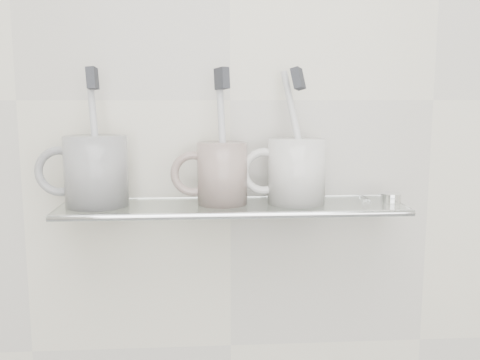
{
  "coord_description": "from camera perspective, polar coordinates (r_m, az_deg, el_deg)",
  "views": [
    {
      "loc": [
        -0.04,
        0.27,
        1.26
      ],
      "look_at": [
        0.01,
        1.04,
        1.14
      ],
      "focal_mm": 40.0,
      "sensor_mm": 36.0,
      "label": 1
    }
  ],
  "objects": [
    {
      "name": "toothbrush_left",
      "position": [
        0.79,
        -15.23,
        4.59
      ],
      "size": [
        0.02,
        0.03,
        0.19
      ],
      "primitive_type": "cylinder",
      "rotation": [
        -0.1,
        -0.07,
        -0.07
      ],
      "color": "#BABABF",
      "rests_on": "mug_left"
    },
    {
      "name": "bristles_center",
      "position": [
        0.77,
        -1.95,
        10.77
      ],
      "size": [
        0.02,
        0.03,
        0.03
      ],
      "primitive_type": "cube",
      "rotation": [
        -0.11,
        0.02,
        0.57
      ],
      "color": "#2D2F36",
      "rests_on": "toothbrush_center"
    },
    {
      "name": "toothbrush_right",
      "position": [
        0.78,
        6.12,
        4.84
      ],
      "size": [
        0.05,
        0.06,
        0.19
      ],
      "primitive_type": "cylinder",
      "rotation": [
        -0.13,
        -0.27,
        -0.45
      ],
      "color": "white",
      "rests_on": "mug_right"
    },
    {
      "name": "shelf_glass",
      "position": [
        0.78,
        -0.8,
        -2.9
      ],
      "size": [
        0.5,
        0.12,
        0.01
      ],
      "primitive_type": "cube",
      "color": "silver",
      "rests_on": "wall_back"
    },
    {
      "name": "mug_center_handle",
      "position": [
        0.78,
        -5.02,
        0.67
      ],
      "size": [
        0.07,
        0.01,
        0.07
      ],
      "primitive_type": "torus",
      "rotation": [
        1.57,
        0.0,
        0.0
      ],
      "color": "silver",
      "rests_on": "mug_center"
    },
    {
      "name": "mug_left",
      "position": [
        0.79,
        -15.08,
        0.92
      ],
      "size": [
        0.11,
        0.11,
        0.1
      ],
      "primitive_type": "cylinder",
      "rotation": [
        0.0,
        0.0,
        0.3
      ],
      "color": "white",
      "rests_on": "shelf_glass"
    },
    {
      "name": "mug_left_handle",
      "position": [
        0.8,
        -18.64,
        0.87
      ],
      "size": [
        0.07,
        0.01,
        0.07
      ],
      "primitive_type": "torus",
      "rotation": [
        1.57,
        0.0,
        0.0
      ],
      "color": "white",
      "rests_on": "mug_left"
    },
    {
      "name": "toothbrush_center",
      "position": [
        0.77,
        -1.92,
        4.82
      ],
      "size": [
        0.02,
        0.03,
        0.19
      ],
      "primitive_type": "cylinder",
      "rotation": [
        -0.11,
        0.02,
        0.57
      ],
      "color": "silver",
      "rests_on": "mug_center"
    },
    {
      "name": "bristles_left",
      "position": [
        0.78,
        -15.47,
        10.42
      ],
      "size": [
        0.02,
        0.03,
        0.03
      ],
      "primitive_type": "cube",
      "rotation": [
        -0.1,
        -0.07,
        -0.07
      ],
      "color": "#2D2F36",
      "rests_on": "toothbrush_left"
    },
    {
      "name": "bracket_right",
      "position": [
        0.87,
        13.06,
        -2.7
      ],
      "size": [
        0.02,
        0.03,
        0.02
      ],
      "primitive_type": "cylinder",
      "rotation": [
        1.57,
        0.0,
        0.0
      ],
      "color": "silver",
      "rests_on": "wall_back"
    },
    {
      "name": "bracket_left",
      "position": [
        0.85,
        -15.35,
        -3.07
      ],
      "size": [
        0.02,
        0.03,
        0.02
      ],
      "primitive_type": "cylinder",
      "rotation": [
        1.57,
        0.0,
        0.0
      ],
      "color": "silver",
      "rests_on": "wall_back"
    },
    {
      "name": "shelf_rail",
      "position": [
        0.73,
        -0.56,
        -3.8
      ],
      "size": [
        0.5,
        0.01,
        0.01
      ],
      "primitive_type": "cylinder",
      "rotation": [
        0.0,
        1.57,
        0.0
      ],
      "color": "silver",
      "rests_on": "shelf_glass"
    },
    {
      "name": "chrome_cap",
      "position": [
        0.83,
        15.81,
        -1.79
      ],
      "size": [
        0.03,
        0.03,
        0.01
      ],
      "primitive_type": "cylinder",
      "color": "silver",
      "rests_on": "shelf_glass"
    },
    {
      "name": "wall_back",
      "position": [
        0.83,
        -1.06,
        8.5
      ],
      "size": [
        2.5,
        0.0,
        2.5
      ],
      "primitive_type": "plane",
      "rotation": [
        1.57,
        0.0,
        0.0
      ],
      "color": "beige",
      "rests_on": "ground"
    },
    {
      "name": "mug_center",
      "position": [
        0.78,
        -1.9,
        0.7
      ],
      "size": [
        0.09,
        0.09,
        0.09
      ],
      "primitive_type": "cylinder",
      "rotation": [
        0.0,
        0.0,
        0.19
      ],
      "color": "silver",
      "rests_on": "shelf_glass"
    },
    {
      "name": "bristles_right",
      "position": [
        0.78,
        6.21,
        10.7
      ],
      "size": [
        0.03,
        0.03,
        0.03
      ],
      "primitive_type": "cube",
      "rotation": [
        -0.13,
        -0.27,
        -0.45
      ],
      "color": "#2D2F36",
      "rests_on": "toothbrush_right"
    },
    {
      "name": "mug_right",
      "position": [
        0.79,
        6.05,
        0.95
      ],
      "size": [
        0.11,
        0.11,
        0.09
      ],
      "primitive_type": "cylinder",
      "rotation": [
        0.0,
        0.0,
        -0.35
      ],
      "color": "white",
      "rests_on": "shelf_glass"
    },
    {
      "name": "mug_right_handle",
      "position": [
        0.78,
        2.57,
        0.92
      ],
      "size": [
        0.07,
        0.01,
        0.07
      ],
      "primitive_type": "torus",
      "rotation": [
        1.57,
        0.0,
        0.0
      ],
      "color": "white",
      "rests_on": "mug_right"
    }
  ]
}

